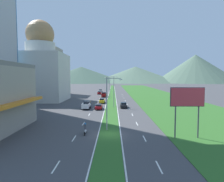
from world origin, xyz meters
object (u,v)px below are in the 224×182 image
object	(u,v)px
street_lamp_far	(111,85)
car_1	(102,101)
car_3	(124,105)
car_4	(101,91)
pickup_truck_1	(87,105)
pickup_truck_0	(104,95)
billboard_roadside	(187,100)
street_lamp_mid	(113,90)
car_2	(99,107)
motorcycle_rider	(85,130)
car_0	(99,93)
street_lamp_near	(109,100)

from	to	relation	value
street_lamp_far	car_1	distance (m)	17.22
car_3	car_4	distance (m)	60.63
pickup_truck_1	pickup_truck_0	bearing A→B (deg)	-5.81
billboard_roadside	car_4	world-z (taller)	billboard_roadside
car_1	car_3	bearing A→B (deg)	-145.34
billboard_roadside	car_1	bearing A→B (deg)	110.48
street_lamp_mid	street_lamp_far	world-z (taller)	street_lamp_far
car_2	pickup_truck_0	distance (m)	33.94
street_lamp_far	motorcycle_rider	world-z (taller)	street_lamp_far
car_0	car_2	distance (m)	47.71
street_lamp_mid	car_3	xyz separation A→B (m)	(3.15, -0.91, -4.40)
car_2	car_4	world-z (taller)	car_4
street_lamp_mid	car_4	xyz separation A→B (m)	(-7.42, 58.78, -4.37)
billboard_roadside	motorcycle_rider	distance (m)	15.84
car_1	car_2	bearing A→B (deg)	179.32
car_1	car_4	size ratio (longest dim) A/B	1.00
street_lamp_near	motorcycle_rider	bearing A→B (deg)	-147.22
car_3	pickup_truck_0	distance (m)	31.76
street_lamp_far	car_4	size ratio (longest dim) A/B	2.06
street_lamp_mid	car_2	xyz separation A→B (m)	(-3.86, -3.93, -4.45)
car_3	pickup_truck_1	distance (m)	10.71
street_lamp_far	street_lamp_near	bearing A→B (deg)	-89.72
motorcycle_rider	car_1	bearing A→B (deg)	-0.78
street_lamp_mid	pickup_truck_1	xyz separation A→B (m)	(-7.39, -2.79, -4.20)
street_lamp_far	pickup_truck_0	world-z (taller)	street_lamp_far
billboard_roadside	car_4	xyz separation A→B (m)	(-18.16, 88.46, -4.81)
street_lamp_near	car_2	size ratio (longest dim) A/B	1.97
car_0	car_1	world-z (taller)	car_1
car_4	car_2	bearing A→B (deg)	-176.75
car_2	pickup_truck_1	size ratio (longest dim) A/B	0.83
car_0	car_1	bearing A→B (deg)	-174.44
car_2	street_lamp_far	bearing A→B (deg)	-5.77
street_lamp_near	street_lamp_mid	world-z (taller)	street_lamp_mid
street_lamp_near	car_0	world-z (taller)	street_lamp_near
pickup_truck_1	billboard_roadside	bearing A→B (deg)	-145.99
street_lamp_mid	street_lamp_near	bearing A→B (deg)	-91.46
car_0	car_4	world-z (taller)	car_4
car_1	street_lamp_far	bearing A→B (deg)	-9.73
street_lamp_far	pickup_truck_0	distance (m)	7.12
street_lamp_near	billboard_roadside	distance (m)	12.16
billboard_roadside	pickup_truck_1	size ratio (longest dim) A/B	1.37
car_0	car_2	bearing A→B (deg)	-176.13
car_3	pickup_truck_0	bearing A→B (deg)	-166.89
street_lamp_mid	car_1	bearing A→B (deg)	112.36
car_1	motorcycle_rider	size ratio (longest dim) A/B	2.24
car_2	car_4	distance (m)	62.81
street_lamp_near	pickup_truck_1	size ratio (longest dim) A/B	1.63
street_lamp_mid	car_0	size ratio (longest dim) A/B	2.02
car_0	pickup_truck_0	distance (m)	13.99
street_lamp_far	motorcycle_rider	xyz separation A→B (m)	(-3.31, -53.14, -4.61)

